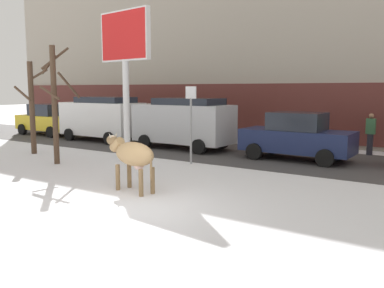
# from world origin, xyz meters

# --- Properties ---
(ground_plane) EXTENTS (120.00, 120.00, 0.00)m
(ground_plane) POSITION_xyz_m (0.00, 0.00, 0.00)
(ground_plane) COLOR white
(road_strip) EXTENTS (60.00, 5.60, 0.01)m
(road_strip) POSITION_xyz_m (0.00, 8.67, 0.00)
(road_strip) COLOR #423F3F
(road_strip) RESTS_ON ground
(building_facade) EXTENTS (44.00, 6.10, 13.00)m
(building_facade) POSITION_xyz_m (0.00, 15.68, 6.48)
(building_facade) COLOR #A39989
(building_facade) RESTS_ON ground
(cow_tan) EXTENTS (1.93, 0.82, 1.54)m
(cow_tan) POSITION_xyz_m (-1.05, 1.37, 0.99)
(cow_tan) COLOR tan
(cow_tan) RESTS_ON ground
(billboard) EXTENTS (2.53, 0.51, 5.56)m
(billboard) POSITION_xyz_m (-4.32, 4.66, 4.31)
(billboard) COLOR silver
(billboard) RESTS_ON ground
(car_yellow_sedan) EXTENTS (4.22, 2.01, 1.84)m
(car_yellow_sedan) POSITION_xyz_m (-14.49, 8.80, 0.91)
(car_yellow_sedan) COLOR gold
(car_yellow_sedan) RESTS_ON ground
(car_white_van) EXTENTS (4.62, 2.15, 2.32)m
(car_white_van) POSITION_xyz_m (-9.70, 8.57, 1.24)
(car_white_van) COLOR white
(car_white_van) RESTS_ON ground
(car_silver_van) EXTENTS (4.62, 2.15, 2.32)m
(car_silver_van) POSITION_xyz_m (-4.45, 8.58, 1.24)
(car_silver_van) COLOR #B7BABF
(car_silver_van) RESTS_ON ground
(car_navy_sedan) EXTENTS (4.22, 2.01, 1.84)m
(car_navy_sedan) POSITION_xyz_m (0.87, 8.59, 0.91)
(car_navy_sedan) COLOR #19234C
(car_navy_sedan) RESTS_ON ground
(pedestrian_near_billboard) EXTENTS (0.36, 0.24, 1.73)m
(pedestrian_near_billboard) POSITION_xyz_m (3.01, 11.39, 0.88)
(pedestrian_near_billboard) COLOR #282833
(pedestrian_near_billboard) RESTS_ON ground
(bare_tree_left_lot) EXTENTS (1.58, 1.34, 4.27)m
(bare_tree_left_lot) POSITION_xyz_m (-6.12, 2.89, 2.32)
(bare_tree_left_lot) COLOR #4C3828
(bare_tree_left_lot) RESTS_ON ground
(bare_tree_right_lot) EXTENTS (1.14, 1.18, 3.86)m
(bare_tree_right_lot) POSITION_xyz_m (-8.94, 3.87, 2.03)
(bare_tree_right_lot) COLOR #4C3828
(bare_tree_right_lot) RESTS_ON ground
(street_sign) EXTENTS (0.44, 0.08, 2.82)m
(street_sign) POSITION_xyz_m (-2.04, 5.59, 1.67)
(street_sign) COLOR gray
(street_sign) RESTS_ON ground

